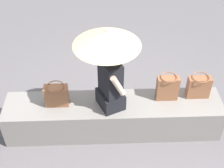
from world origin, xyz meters
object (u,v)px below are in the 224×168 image
(handbag_black, at_px, (167,88))
(shoulder_bag_spare, at_px, (199,87))
(person_seated, at_px, (110,82))
(parasol, at_px, (107,38))
(tote_bag_canvas, at_px, (56,95))

(handbag_black, xyz_separation_m, shoulder_bag_spare, (-0.42, -0.02, -0.02))
(shoulder_bag_spare, bearing_deg, person_seated, 6.29)
(handbag_black, distance_m, shoulder_bag_spare, 0.42)
(parasol, xyz_separation_m, handbag_black, (-0.79, -0.12, -0.85))
(parasol, height_order, tote_bag_canvas, parasol)
(person_seated, height_order, parasol, parasol)
(tote_bag_canvas, bearing_deg, parasol, 175.04)
(person_seated, distance_m, parasol, 0.65)
(parasol, distance_m, shoulder_bag_spare, 1.50)
(handbag_black, bearing_deg, shoulder_bag_spare, -176.63)
(parasol, xyz_separation_m, tote_bag_canvas, (0.66, -0.06, -0.88))
(parasol, height_order, handbag_black, parasol)
(handbag_black, bearing_deg, parasol, 8.58)
(person_seated, relative_size, handbag_black, 2.42)
(person_seated, height_order, shoulder_bag_spare, person_seated)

